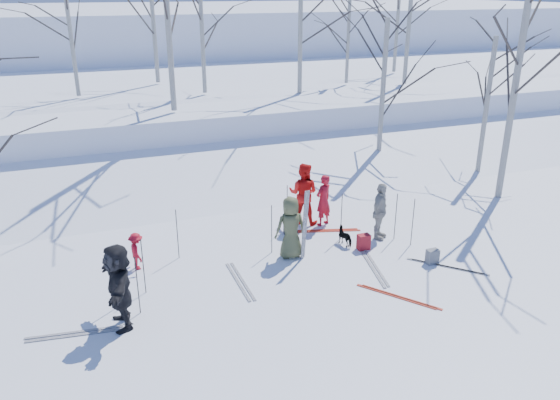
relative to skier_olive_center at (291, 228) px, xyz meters
name	(u,v)px	position (x,y,z in m)	size (l,w,h in m)	color
ground	(302,270)	(0.00, -0.75, -0.82)	(120.00, 120.00, 0.00)	white
snow_ramp	(225,178)	(0.00, 6.25, -0.67)	(70.00, 9.50, 1.40)	white
snow_plateau	(172,103)	(0.00, 16.25, 0.18)	(70.00, 18.00, 2.20)	white
far_hill	(125,45)	(0.00, 37.25, 1.18)	(90.00, 30.00, 6.00)	white
skier_olive_center	(291,228)	(0.00, 0.00, 0.00)	(0.80, 0.52, 1.64)	#4A5030
skier_red_north	(323,200)	(1.65, 1.56, -0.05)	(0.56, 0.37, 1.53)	#AC101F
skier_redor_behind	(303,193)	(1.17, 1.91, 0.10)	(0.89, 0.69, 1.83)	red
skier_red_seated	(137,251)	(-3.77, 0.75, -0.34)	(0.61, 0.35, 0.95)	#AC101F
skier_cream_east	(380,211)	(2.69, 0.16, -0.02)	(0.94, 0.39, 1.61)	beige
skier_grey_west	(119,286)	(-4.37, -1.62, 0.10)	(1.70, 0.54, 1.83)	black
dog	(346,236)	(1.66, 0.13, -0.57)	(0.27, 0.58, 0.49)	black
upright_ski_left	(304,226)	(0.24, -0.29, 0.13)	(0.07, 0.02, 1.90)	silver
upright_ski_right	(306,225)	(0.31, -0.24, 0.13)	(0.07, 0.02, 1.90)	silver
ski_pair_a	(447,267)	(3.44, -1.93, -0.81)	(1.44, 1.53, 0.02)	silver
ski_pair_b	(398,297)	(1.53, -2.72, -0.81)	(1.27, 1.66, 0.02)	red
ski_pair_c	(240,281)	(-1.60, -0.78, -0.81)	(0.20, 1.90, 0.02)	silver
ski_pair_d	(75,334)	(-5.33, -1.61, -0.81)	(1.91, 0.45, 0.02)	silver
ski_pair_e	(326,231)	(1.55, 1.11, -0.81)	(1.88, 0.73, 0.02)	red
ski_pair_f	(375,268)	(1.71, -1.36, -0.81)	(0.61, 1.90, 0.02)	silver
ski_pole_a	(138,286)	(-3.99, -1.30, -0.15)	(0.02, 0.02, 1.34)	black
ski_pole_b	(177,234)	(-2.71, 0.96, -0.15)	(0.02, 0.02, 1.34)	black
ski_pole_c	(413,222)	(3.30, -0.53, -0.15)	(0.02, 0.02, 1.34)	black
ski_pole_d	(114,281)	(-4.43, -0.90, -0.15)	(0.02, 0.02, 1.34)	black
ski_pole_e	(143,267)	(-3.76, -0.48, -0.15)	(0.02, 0.02, 1.34)	black
ski_pole_f	(300,202)	(1.04, 1.87, -0.15)	(0.02, 0.02, 1.34)	black
ski_pole_g	(272,229)	(-0.37, 0.39, -0.15)	(0.02, 0.02, 1.34)	black
ski_pole_h	(341,217)	(1.68, 0.48, -0.15)	(0.02, 0.02, 1.34)	black
ski_pole_i	(396,217)	(3.08, -0.04, -0.15)	(0.02, 0.02, 1.34)	black
ski_pole_j	(287,208)	(0.55, 1.63, -0.15)	(0.02, 0.02, 1.34)	black
backpack_red	(364,242)	(1.97, -0.30, -0.61)	(0.32, 0.22, 0.42)	maroon
backpack_grey	(432,257)	(3.20, -1.62, -0.63)	(0.30, 0.20, 0.38)	slate
backpack_dark	(290,228)	(0.50, 1.24, -0.62)	(0.34, 0.24, 0.40)	black
birch_plateau_b	(300,23)	(4.62, 10.46, 4.30)	(4.69, 4.69, 5.84)	silver
birch_plateau_c	(153,14)	(-0.75, 15.46, 4.53)	(5.01, 5.01, 6.30)	silver
birch_plateau_d	(398,20)	(11.90, 14.45, 4.08)	(4.38, 4.38, 5.40)	silver
birch_plateau_e	(348,42)	(7.71, 11.99, 3.30)	(3.29, 3.29, 3.84)	silver
birch_plateau_f	(202,33)	(0.72, 11.88, 3.88)	(4.11, 4.11, 5.01)	silver
birch_plateau_g	(71,37)	(-4.48, 13.04, 3.77)	(3.95, 3.95, 4.78)	silver
birch_plateau_h	(410,12)	(10.21, 10.82, 4.62)	(5.13, 5.13, 6.47)	silver
birch_plateau_i	(167,11)	(-1.23, 8.70, 4.90)	(5.52, 5.52, 7.03)	silver
birch_edge_b	(515,87)	(8.08, 1.55, 2.80)	(5.67, 5.67, 7.25)	silver
birch_edge_c	(486,108)	(9.05, 3.75, 1.66)	(4.07, 4.07, 4.96)	silver
birch_edge_e	(382,96)	(5.94, 5.72, 1.94)	(4.46, 4.46, 5.52)	silver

